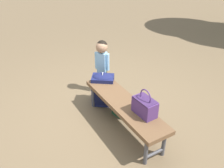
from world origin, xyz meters
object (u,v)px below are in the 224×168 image
Objects in this scene: handbag at (145,106)px; backpack_small at (120,106)px; park_bench at (124,106)px; backpack_large at (103,88)px; child_standing at (102,59)px.

handbag is 0.75m from backpack_small.
backpack_large reaches higher than park_bench.
child_standing reaches higher than handbag.
park_bench is at bearing 19.56° from handbag.
child_standing is at bearing 1.42° from handbag.
child_standing is at bearing -20.16° from backpack_large.
park_bench is 1.09m from child_standing.
child_standing reaches higher than backpack_small.
park_bench reaches higher than backpack_small.
park_bench is 1.67× the size of child_standing.
park_bench is at bearing 175.35° from child_standing.
park_bench is 2.78× the size of backpack_large.
park_bench is 4.45× the size of handbag.
park_bench is 0.71m from backpack_large.
backpack_large is (1.04, 0.16, -0.28)m from handbag.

